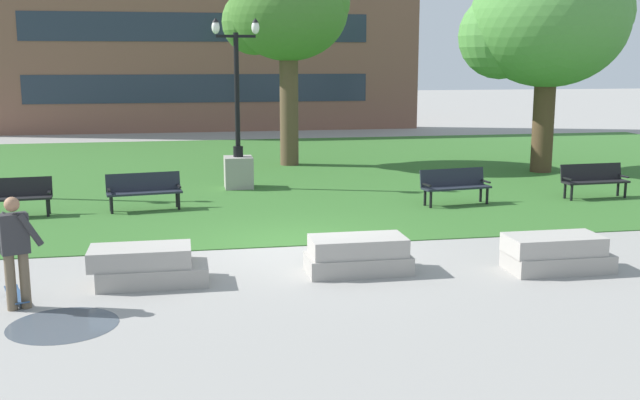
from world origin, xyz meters
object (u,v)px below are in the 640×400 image
park_bench_far_left (144,189)px  park_bench_far_right (594,178)px  park_bench_near_left (12,195)px  skateboard (17,296)px  concrete_block_center (148,266)px  person_skateboarder (15,246)px  lamp_post_right (238,154)px  concrete_block_left (358,255)px  concrete_block_right (556,254)px  park_bench_near_right (455,184)px

park_bench_far_left → park_bench_far_right: same height
park_bench_far_left → park_bench_near_left: bearing=-175.6°
skateboard → park_bench_far_left: size_ratio=0.55×
concrete_block_center → park_bench_far_left: 6.28m
person_skateboarder → park_bench_near_left: (-1.50, 6.98, -0.43)m
park_bench_far_left → lamp_post_right: bearing=47.5°
concrete_block_center → park_bench_far_left: size_ratio=1.04×
concrete_block_left → park_bench_far_left: size_ratio=0.97×
concrete_block_center → person_skateboarder: 2.18m
concrete_block_left → park_bench_far_left: bearing=122.1°
concrete_block_right → skateboard: size_ratio=1.78×
park_bench_near_left → park_bench_far_left: same height
skateboard → park_bench_near_right: 11.25m
concrete_block_center → skateboard: (-1.96, -0.59, -0.22)m
park_bench_near_right → park_bench_far_left: 7.80m
concrete_block_left → park_bench_near_right: park_bench_near_right is taller
concrete_block_left → park_bench_far_left: (-3.92, 6.25, 0.23)m
park_bench_far_right → lamp_post_right: size_ratio=0.38×
park_bench_near_left → lamp_post_right: bearing=28.3°
park_bench_far_right → person_skateboarder: bearing=-153.3°
park_bench_near_left → park_bench_far_right: size_ratio=1.01×
skateboard → park_bench_far_right: 14.81m
concrete_block_center → person_skateboarder: size_ratio=1.13×
person_skateboarder → park_bench_near_left: 7.15m
concrete_block_center → person_skateboarder: bearing=-152.9°
park_bench_near_right → concrete_block_right: bearing=-93.6°
concrete_block_right → concrete_block_center: bearing=176.0°
lamp_post_right → park_bench_near_right: bearing=-33.6°
concrete_block_right → park_bench_far_right: (4.36, 6.24, 0.23)m
park_bench_near_right → park_bench_near_left: bearing=177.5°
concrete_block_right → park_bench_far_left: bearing=137.5°
park_bench_far_right → lamp_post_right: (-9.22, 3.29, 0.46)m
park_bench_far_left → lamp_post_right: 3.78m
park_bench_near_left → lamp_post_right: lamp_post_right is taller
concrete_block_center → park_bench_far_left: park_bench_far_left is taller
person_skateboarder → concrete_block_right: bearing=2.9°
concrete_block_center → concrete_block_left: size_ratio=1.07×
skateboard → park_bench_near_right: park_bench_near_right is taller
park_bench_near_left → lamp_post_right: 6.33m
concrete_block_center → park_bench_near_left: (-3.35, 6.04, 0.23)m
park_bench_near_left → park_bench_far_left: bearing=4.4°
concrete_block_center → park_bench_near_left: bearing=119.0°
park_bench_far_left → park_bench_near_right: bearing=-5.2°
lamp_post_right → person_skateboarder: bearing=-112.1°
person_skateboarder → park_bench_far_right: 14.87m
person_skateboarder → park_bench_near_right: (9.30, 6.50, -0.43)m
concrete_block_center → concrete_block_left: 3.60m
concrete_block_left → skateboard: (-5.56, -0.61, -0.22)m
skateboard → concrete_block_left: bearing=6.3°
concrete_block_center → lamp_post_right: size_ratio=0.40×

